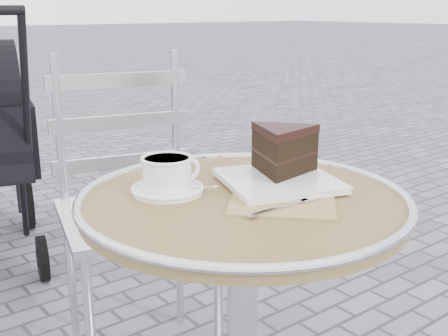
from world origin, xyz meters
TOP-DOWN VIEW (x-y plane):
  - cafe_table at (0.00, 0.00)m, footprint 0.72×0.72m
  - cappuccino_set at (-0.11, 0.12)m, footprint 0.17×0.15m
  - cake_plate_set at (0.14, 0.03)m, footprint 0.37×0.39m
  - bistro_chair at (0.07, 0.65)m, footprint 0.55×0.55m

SIDE VIEW (x-z plane):
  - cafe_table at x=0.00m, z-range 0.20..0.94m
  - bistro_chair at x=0.07m, z-range 0.12..1.11m
  - cappuccino_set at x=-0.11m, z-range 0.73..0.81m
  - cake_plate_set at x=0.14m, z-range 0.73..0.86m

